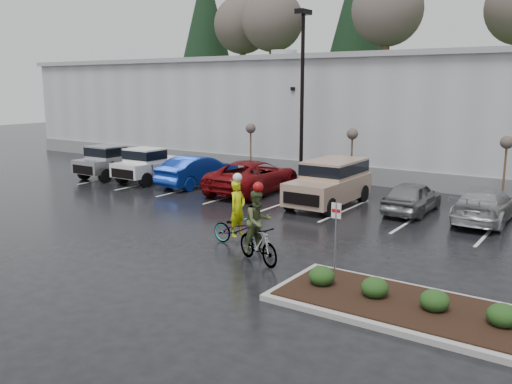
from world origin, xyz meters
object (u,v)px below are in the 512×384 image
Objects in this scene: sapling_east at (507,146)px; car_blue at (198,171)px; lamppost at (302,80)px; suv_tan at (329,184)px; fire_lane_sign at (336,229)px; pickup_white at (157,164)px; car_far_silver at (485,205)px; sapling_mid at (352,137)px; sapling_west at (251,131)px; pickup_silver at (118,161)px; cyclist_hivis at (238,224)px; car_red at (253,176)px; cyclist_olive at (258,234)px; car_grey at (412,197)px.

sapling_east is 0.63× the size of car_blue.
suv_tan is at bearing -45.84° from lamppost.
pickup_white is (-15.51, 8.66, -0.43)m from fire_lane_sign.
sapling_east reaches higher than car_blue.
sapling_east is 0.62× the size of pickup_white.
car_far_silver is (2.20, 9.15, -0.71)m from fire_lane_sign.
pickup_white is 1.03× the size of car_blue.
fire_lane_sign is at bearing -67.51° from sapling_mid.
sapling_west is 1.45× the size of fire_lane_sign.
car_blue is 8.17m from suv_tan.
pickup_silver is 16.08m from cyclist_hivis.
pickup_white is (-17.71, -4.14, -1.75)m from sapling_east.
car_red is (-8.94, 8.90, -0.57)m from fire_lane_sign.
cyclist_olive is (9.28, -13.02, -1.81)m from sapling_west.
suv_tan is at bearing 8.21° from car_far_silver.
pickup_silver is 5.89m from car_blue.
car_grey is at bearing -128.25° from sapling_east.
cyclist_hivis is (3.68, -10.88, -4.91)m from lamppost.
pickup_silver and pickup_white have the same top height.
cyclist_olive is at bearing -175.12° from fire_lane_sign.
fire_lane_sign is (-2.20, -12.80, -1.32)m from sapling_east.
suv_tan is at bearing -145.29° from sapling_east.
lamppost reaches higher than cyclist_hivis.
sapling_east reaches higher than pickup_silver.
sapling_east is at bearing 5.71° from lamppost.
car_blue is 13.45m from cyclist_olive.
car_blue is at bearing 4.40° from pickup_silver.
sapling_mid is 0.63× the size of car_blue.
fire_lane_sign is at bearing -47.33° from sapling_west.
sapling_mid is at bearing 34.54° from cyclist_olive.
fire_lane_sign is (7.80, -11.80, -4.28)m from lamppost.
pickup_silver is at bearing -173.87° from pickup_white.
suv_tan is 7.34m from cyclist_hivis.
car_blue is 14.71m from car_far_silver.
sapling_west is at bearing 34.09° from pickup_silver.
car_blue is 0.99× the size of suv_tan.
fire_lane_sign reaches higher than pickup_white.
lamppost is 9.06m from car_grey.
cyclist_olive is at bearing -109.93° from sapling_east.
pickup_white is 0.86× the size of car_red.
sapling_mid and sapling_east have the same top height.
car_red is 8.20m from car_grey.
fire_lane_sign is 17.77m from pickup_white.
cyclist_hivis is at bearing 117.56° from car_red.
sapling_east is at bearing -25.40° from cyclist_hivis.
fire_lane_sign is 0.86× the size of cyclist_olive.
cyclist_olive reaches higher than pickup_silver.
car_blue is 1.23× the size of car_grey.
pickup_silver is (-10.58, -3.45, -4.71)m from lamppost.
pickup_silver is at bearing -161.20° from sapling_mid.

